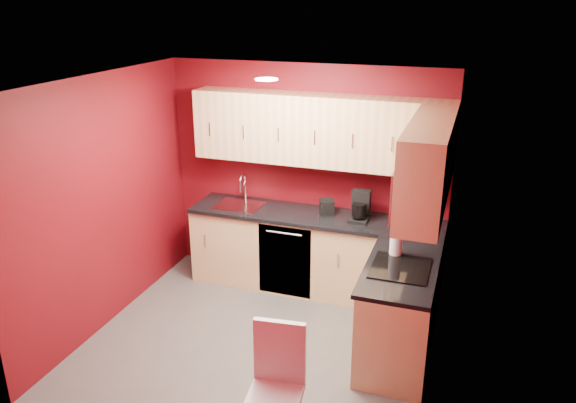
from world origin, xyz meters
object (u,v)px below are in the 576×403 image
Objects in this scene: microwave at (420,189)px; paper_towel at (396,242)px; coffee_maker at (360,207)px; dining_chair at (274,392)px; sink at (240,202)px; napkin_holder at (327,207)px.

microwave reaches higher than paper_towel.
coffee_maker is at bearing 125.30° from microwave.
coffee_maker reaches higher than paper_towel.
coffee_maker is 2.46m from dining_chair.
coffee_maker is at bearing 124.35° from paper_towel.
dining_chair is at bearing -119.29° from microwave.
microwave reaches higher than dining_chair.
microwave is 1.46× the size of sink.
sink reaches higher than coffee_maker.
coffee_maker reaches higher than napkin_holder.
sink reaches higher than paper_towel.
napkin_holder is 0.17× the size of dining_chair.
sink is 0.54× the size of dining_chair.
napkin_holder is 0.61× the size of paper_towel.
coffee_maker is (1.40, -0.02, 0.13)m from sink.
microwave is 2.36× the size of coffee_maker.
sink reaches higher than napkin_holder.
coffee_maker is at bearing -0.88° from sink.
paper_towel is (-0.20, 0.26, -0.62)m from microwave.
paper_towel is (0.88, -0.80, 0.05)m from napkin_holder.
coffee_maker is at bearing 81.09° from dining_chair.
microwave reaches higher than coffee_maker.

